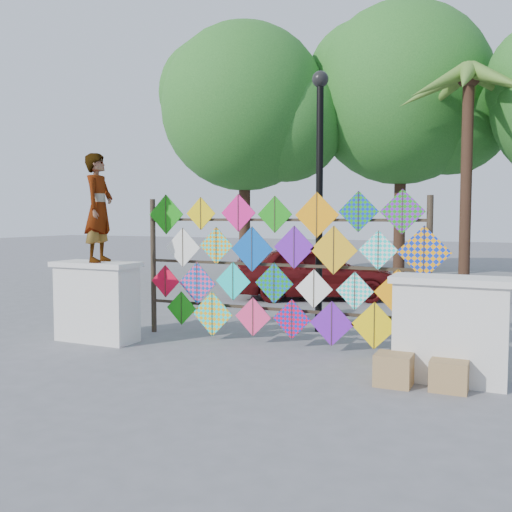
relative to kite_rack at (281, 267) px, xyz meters
The scene contains 12 objects.
ground 1.42m from the kite_rack, 97.83° to the right, with size 80.00×80.00×0.00m, color slate.
parapet_left 3.01m from the kite_rack, 161.60° to the right, with size 1.40×0.65×1.28m.
parapet_right 2.82m from the kite_rack, 19.72° to the right, with size 1.40×0.65×1.28m.
kite_rack is the anchor object (origin of this frame).
tree_west 10.32m from the kite_rack, 118.48° to the left, with size 5.85×5.20×8.01m.
tree_mid 11.26m from the kite_rack, 89.97° to the left, with size 6.30×5.60×8.61m.
palm_tree 8.44m from the kite_rack, 73.89° to the left, with size 3.62×3.62×5.83m.
vendor_woman 3.02m from the kite_rack, 161.13° to the right, with size 0.63×0.41×1.72m, color #99999E.
sedan 5.16m from the kite_rack, 102.92° to the left, with size 1.55×3.85×1.31m, color #570E10.
lamppost 1.95m from the kite_rack, 81.07° to the left, with size 0.28×0.28×4.46m.
cardboard_box_near 2.65m from the kite_rack, 34.35° to the right, with size 0.43×0.38×0.38m, color #9E7A4C.
cardboard_box_far 3.12m from the kite_rack, 26.48° to the right, with size 0.42×0.39×0.35m, color #9E7A4C.
Camera 1 is at (3.40, -7.38, 2.01)m, focal length 40.00 mm.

